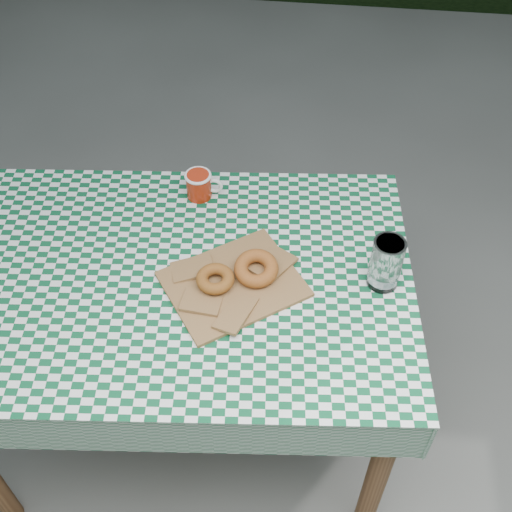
{
  "coord_description": "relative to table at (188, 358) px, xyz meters",
  "views": [
    {
      "loc": [
        0.26,
        -1.16,
        2.05
      ],
      "look_at": [
        0.13,
        -0.04,
        0.79
      ],
      "focal_mm": 46.02,
      "sensor_mm": 36.0,
      "label": 1
    }
  ],
  "objects": [
    {
      "name": "ground",
      "position": [
        0.07,
        0.1,
        -0.38
      ],
      "size": [
        60.0,
        60.0,
        0.0
      ],
      "primitive_type": "plane",
      "color": "#54544F",
      "rests_on": "ground"
    },
    {
      "name": "table",
      "position": [
        0.0,
        0.0,
        0.0
      ],
      "size": [
        1.27,
        0.91,
        0.75
      ],
      "primitive_type": "cube",
      "rotation": [
        0.0,
        0.0,
        0.09
      ],
      "color": "brown",
      "rests_on": "ground"
    },
    {
      "name": "tablecloth",
      "position": [
        0.0,
        0.0,
        0.38
      ],
      "size": [
        1.29,
        0.93,
        0.01
      ],
      "primitive_type": "cube",
      "rotation": [
        0.0,
        0.0,
        0.09
      ],
      "color": "#0C4E2B",
      "rests_on": "table"
    },
    {
      "name": "paper_bag",
      "position": [
        0.15,
        -0.01,
        0.39
      ],
      "size": [
        0.41,
        0.4,
        0.02
      ],
      "primitive_type": "cube",
      "rotation": [
        0.0,
        0.0,
        0.62
      ],
      "color": "olive",
      "rests_on": "tablecloth"
    },
    {
      "name": "bagel_front",
      "position": [
        0.11,
        -0.02,
        0.41
      ],
      "size": [
        0.12,
        0.12,
        0.03
      ],
      "primitive_type": "torus",
      "rotation": [
        0.0,
        0.0,
        0.24
      ],
      "color": "#915C1E",
      "rests_on": "paper_bag"
    },
    {
      "name": "bagel_back",
      "position": [
        0.2,
        0.02,
        0.42
      ],
      "size": [
        0.12,
        0.12,
        0.04
      ],
      "primitive_type": "torus",
      "rotation": [
        0.0,
        0.0,
        0.07
      ],
      "color": "#98521F",
      "rests_on": "paper_bag"
    },
    {
      "name": "coffee_mug",
      "position": [
        0.01,
        0.31,
        0.42
      ],
      "size": [
        0.15,
        0.15,
        0.08
      ],
      "primitive_type": null,
      "rotation": [
        0.0,
        0.0,
        0.06
      ],
      "color": "#A1210A",
      "rests_on": "tablecloth"
    },
    {
      "name": "drinking_glass",
      "position": [
        0.52,
        0.04,
        0.45
      ],
      "size": [
        0.09,
        0.09,
        0.15
      ],
      "primitive_type": "cylinder",
      "rotation": [
        0.0,
        0.0,
        0.07
      ],
      "color": "silver",
      "rests_on": "tablecloth"
    }
  ]
}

